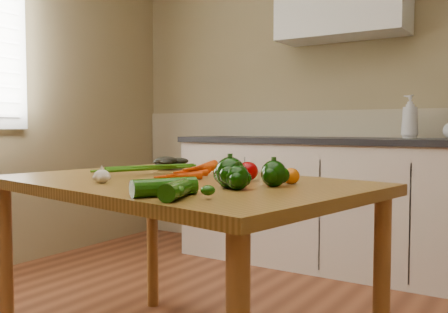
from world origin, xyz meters
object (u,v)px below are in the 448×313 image
object	(u,v)px
table	(179,201)
zucchini_a	(177,189)
pepper_a	(230,173)
leafy_greens	(164,159)
soap_bottle_a	(410,117)
pepper_c	(237,178)
tomato_c	(291,176)
tomato_b	(275,173)
tomato_a	(248,171)
pepper_b	(274,174)
garlic_bulb	(102,176)
carrot_bunch	(179,169)
zucchini_b	(164,187)

from	to	relation	value
table	zucchini_a	bearing A→B (deg)	-42.73
pepper_a	leafy_greens	bearing A→B (deg)	145.61
soap_bottle_a	zucchini_a	xyz separation A→B (m)	(-0.13, -2.31, -0.25)
table	zucchini_a	size ratio (longest dim) A/B	8.50
pepper_c	tomato_c	size ratio (longest dim) A/B	1.24
table	tomato_b	size ratio (longest dim) A/B	23.39
tomato_a	pepper_b	bearing A→B (deg)	-34.02
pepper_a	tomato_c	world-z (taller)	pepper_a
pepper_c	pepper_b	bearing A→B (deg)	66.77
table	pepper_b	world-z (taller)	pepper_b
garlic_bulb	tomato_c	size ratio (longest dim) A/B	0.93
table	tomato_a	distance (m)	0.30
garlic_bulb	tomato_b	xyz separation A→B (m)	(0.50, 0.40, 0.01)
soap_bottle_a	tomato_c	size ratio (longest dim) A/B	4.46
tomato_c	zucchini_a	size ratio (longest dim) A/B	0.35
soap_bottle_a	tomato_c	distance (m)	1.81
carrot_bunch	garlic_bulb	bearing A→B (deg)	-98.39
leafy_greens	zucchini_a	distance (m)	1.00
pepper_a	tomato_b	world-z (taller)	pepper_a
pepper_c	zucchini_b	distance (m)	0.27
soap_bottle_a	leafy_greens	bearing A→B (deg)	5.12
leafy_greens	table	bearing A→B (deg)	-43.69
garlic_bulb	pepper_c	size ratio (longest dim) A/B	0.75
pepper_b	leafy_greens	bearing A→B (deg)	156.34
pepper_a	pepper_b	size ratio (longest dim) A/B	1.15
carrot_bunch	leafy_greens	world-z (taller)	leafy_greens
soap_bottle_a	pepper_c	bearing A→B (deg)	29.54
table	carrot_bunch	world-z (taller)	carrot_bunch
leafy_greens	tomato_a	world-z (taller)	leafy_greens
leafy_greens	tomato_b	size ratio (longest dim) A/B	3.05
pepper_a	zucchini_b	world-z (taller)	pepper_a
carrot_bunch	tomato_b	size ratio (longest dim) A/B	3.97
leafy_greens	zucchini_b	xyz separation A→B (m)	(0.60, -0.73, -0.02)
table	tomato_c	xyz separation A→B (m)	(0.43, 0.10, 0.11)
carrot_bunch	zucchini_a	xyz separation A→B (m)	(0.37, -0.48, -0.01)
carrot_bunch	tomato_c	world-z (taller)	carrot_bunch
pepper_c	tomato_b	world-z (taller)	pepper_c
tomato_b	soap_bottle_a	bearing A→B (deg)	86.66
pepper_a	pepper_b	distance (m)	0.16
carrot_bunch	pepper_a	distance (m)	0.41
tomato_b	zucchini_a	bearing A→B (deg)	-93.22
table	zucchini_b	xyz separation A→B (m)	(0.25, -0.39, 0.11)
table	tomato_a	size ratio (longest dim) A/B	19.73
tomato_b	garlic_bulb	bearing A→B (deg)	-141.40
pepper_b	pepper_c	distance (m)	0.15
garlic_bulb	tomato_a	distance (m)	0.54
soap_bottle_a	zucchini_b	world-z (taller)	soap_bottle_a
tomato_b	zucchini_b	world-z (taller)	tomato_b
table	garlic_bulb	size ratio (longest dim) A/B	26.38
soap_bottle_a	leafy_greens	xyz separation A→B (m)	(-0.80, -1.56, -0.22)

